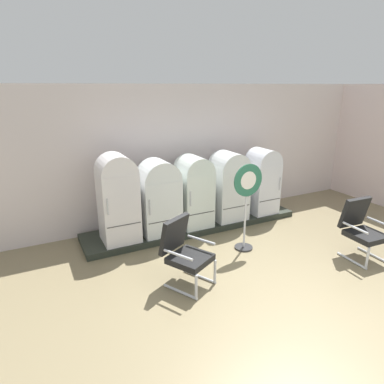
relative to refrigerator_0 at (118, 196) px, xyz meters
name	(u,v)px	position (x,y,z in m)	size (l,w,h in m)	color
ground	(302,314)	(1.55, -2.89, -0.97)	(12.00, 10.00, 0.05)	#827453
back_wall	(180,154)	(1.55, 0.77, 0.47)	(11.76, 0.12, 2.80)	silver
side_wall_right	(377,146)	(6.21, -0.42, 0.44)	(0.16, 2.20, 2.80)	silver
display_plinth	(194,224)	(1.55, 0.14, -0.89)	(4.44, 0.95, 0.12)	#292F26
refrigerator_0	(118,196)	(0.00, 0.00, 0.00)	(0.63, 0.63, 1.57)	white
refrigerator_1	(159,196)	(0.76, 0.00, -0.11)	(0.70, 0.62, 1.39)	white
refrigerator_2	(194,189)	(1.50, 0.02, -0.10)	(0.60, 0.67, 1.39)	silver
refrigerator_3	(229,184)	(2.29, 0.01, -0.10)	(0.68, 0.65, 1.40)	white
refrigerator_4	(262,179)	(3.13, -0.01, -0.09)	(0.58, 0.61, 1.39)	white
armchair_left	(184,250)	(0.50, -1.60, -0.41)	(0.78, 0.83, 1.00)	silver
armchair_right	(361,227)	(3.47, -2.21, -0.41)	(0.62, 0.69, 1.00)	silver
sign_stand	(246,204)	(1.92, -1.12, -0.11)	(0.56, 0.32, 1.55)	#2D2D30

